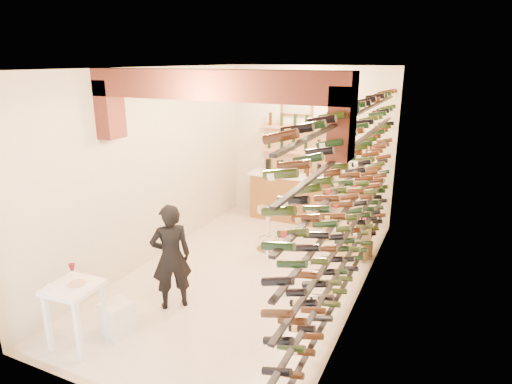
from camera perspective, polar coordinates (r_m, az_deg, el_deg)
ground at (r=7.14m, az=-1.03°, el=-10.68°), size 6.00×6.00×0.00m
room_shell at (r=6.18m, az=-2.20°, el=7.07°), size 3.52×6.02×3.21m
wine_rack at (r=6.08m, az=12.00°, el=-0.29°), size 0.32×5.70×2.56m
back_counter at (r=9.30m, az=4.40°, el=-0.45°), size 1.70×0.62×1.29m
back_shelving at (r=9.35m, az=5.01°, el=3.67°), size 1.40×0.31×2.73m
tasting_table at (r=5.66m, az=-22.69°, el=-12.47°), size 0.58×0.58×0.97m
white_stool at (r=5.94m, az=-17.68°, el=-15.42°), size 0.41×0.41×0.42m
person at (r=6.08m, az=-11.06°, el=-8.33°), size 0.64×0.64×1.50m
chrome_barstool at (r=7.78m, az=1.60°, el=-4.44°), size 0.42×0.42×0.82m
crate_lower at (r=7.87m, az=12.79°, el=-7.16°), size 0.59×0.50×0.30m
crate_upper at (r=7.76m, az=12.93°, el=-5.20°), size 0.55×0.45×0.28m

